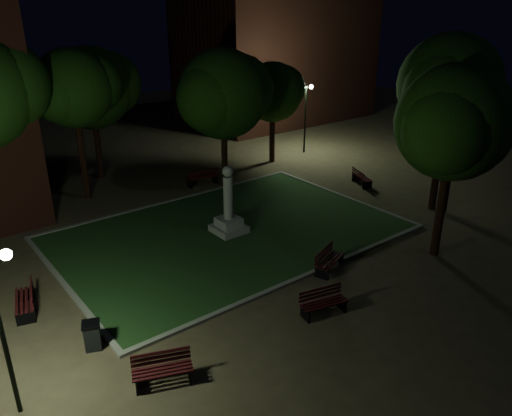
{
  "coord_description": "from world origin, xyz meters",
  "views": [
    {
      "loc": [
        -11.97,
        -15.27,
        9.96
      ],
      "look_at": [
        0.81,
        1.0,
        1.39
      ],
      "focal_mm": 35.0,
      "sensor_mm": 36.0,
      "label": 1
    }
  ],
  "objects": [
    {
      "name": "lawn",
      "position": [
        0.0,
        2.0,
        0.04
      ],
      "size": [
        15.0,
        10.0,
        0.08
      ],
      "primitive_type": "cube",
      "color": "#21421B",
      "rests_on": "ground"
    },
    {
      "name": "bench_near_left",
      "position": [
        -1.19,
        -5.26,
        0.43
      ],
      "size": [
        1.75,
        0.93,
        0.92
      ],
      "rotation": [
        0.0,
        0.0,
        -0.22
      ],
      "color": "black",
      "rests_on": "ground"
    },
    {
      "name": "trash_bin",
      "position": [
        -8.11,
        -2.19,
        0.47
      ],
      "size": [
        0.7,
        0.7,
        0.92
      ],
      "color": "black",
      "rests_on": "ground"
    },
    {
      "name": "bench_far_side",
      "position": [
        2.56,
        8.28,
        0.47
      ],
      "size": [
        1.91,
        0.9,
        1.0
      ],
      "rotation": [
        0.0,
        0.0,
        2.99
      ],
      "color": "black",
      "rests_on": "ground"
    },
    {
      "name": "bench_near_right",
      "position": [
        1.12,
        -3.26,
        0.43
      ],
      "size": [
        1.77,
        1.13,
        0.92
      ],
      "rotation": [
        0.0,
        0.0,
        0.36
      ],
      "color": "black",
      "rests_on": "ground"
    },
    {
      "name": "tree_north_er",
      "position": [
        3.87,
        7.69,
        5.25
      ],
      "size": [
        6.1,
        4.98,
        7.74
      ],
      "color": "black",
      "rests_on": "ground"
    },
    {
      "name": "lamppost_ne",
      "position": [
        12.01,
        9.72,
        3.27
      ],
      "size": [
        1.18,
        0.28,
        4.71
      ],
      "color": "black",
      "rests_on": "ground"
    },
    {
      "name": "bench_west_near",
      "position": [
        -7.14,
        -4.88,
        0.43
      ],
      "size": [
        1.77,
        1.16,
        0.92
      ],
      "rotation": [
        0.0,
        0.0,
        -0.38
      ],
      "color": "black",
      "rests_on": "ground"
    },
    {
      "name": "lamppost_se",
      "position": [
        10.25,
        -2.72,
        3.03
      ],
      "size": [
        1.18,
        0.28,
        4.32
      ],
      "color": "black",
      "rests_on": "ground"
    },
    {
      "name": "lawn_kerb",
      "position": [
        0.0,
        2.0,
        0.06
      ],
      "size": [
        15.4,
        10.4,
        0.12
      ],
      "color": "slate",
      "rests_on": "ground"
    },
    {
      "name": "ground",
      "position": [
        0.0,
        0.0,
        0.0
      ],
      "size": [
        80.0,
        80.0,
        0.0
      ],
      "primitive_type": "plane",
      "color": "brown"
    },
    {
      "name": "tree_se",
      "position": [
        5.79,
        -5.1,
        5.67
      ],
      "size": [
        5.54,
        4.52,
        7.93
      ],
      "color": "black",
      "rests_on": "ground"
    },
    {
      "name": "tree_east",
      "position": [
        10.12,
        -2.08,
        6.32
      ],
      "size": [
        5.95,
        4.86,
        8.75
      ],
      "color": "black",
      "rests_on": "ground"
    },
    {
      "name": "monument",
      "position": [
        0.0,
        2.0,
        0.96
      ],
      "size": [
        1.4,
        1.4,
        3.2
      ],
      "color": "gray",
      "rests_on": "lawn"
    },
    {
      "name": "tree_far_north",
      "position": [
        -1.4,
        13.41,
        5.39
      ],
      "size": [
        5.79,
        4.72,
        7.75
      ],
      "color": "black",
      "rests_on": "ground"
    },
    {
      "name": "bench_right_side",
      "position": [
        9.94,
        2.66,
        0.42
      ],
      "size": [
        1.18,
        1.73,
        0.9
      ],
      "rotation": [
        0.0,
        0.0,
        1.16
      ],
      "color": "black",
      "rests_on": "ground"
    },
    {
      "name": "bench_left_side",
      "position": [
        -9.15,
        1.12,
        0.45
      ],
      "size": [
        1.03,
        1.84,
        0.96
      ],
      "rotation": [
        0.0,
        0.0,
        -1.83
      ],
      "color": "black",
      "rests_on": "ground"
    },
    {
      "name": "tree_ne",
      "position": [
        8.89,
        9.43,
        4.62
      ],
      "size": [
        4.67,
        3.81,
        6.53
      ],
      "color": "black",
      "rests_on": "ground"
    },
    {
      "name": "tree_north_wl",
      "position": [
        -3.37,
        10.52,
        5.91
      ],
      "size": [
        4.93,
        4.03,
        7.94
      ],
      "color": "black",
      "rests_on": "ground"
    },
    {
      "name": "building_far",
      "position": [
        18.0,
        20.0,
        6.0
      ],
      "size": [
        16.0,
        10.0,
        12.0
      ],
      "primitive_type": "cube",
      "color": "#481F16",
      "rests_on": "ground"
    }
  ]
}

